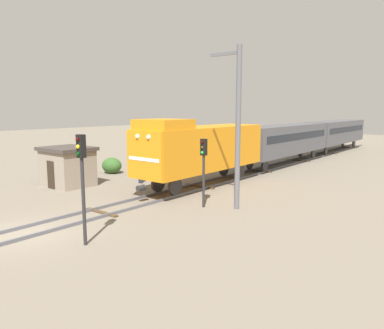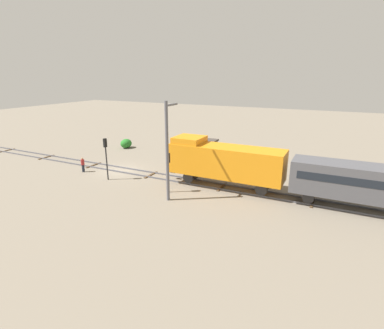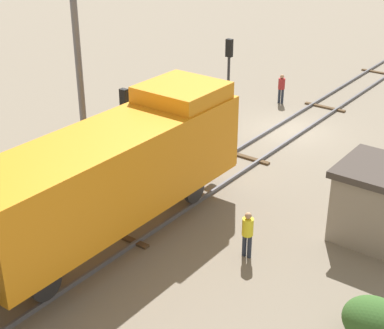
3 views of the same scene
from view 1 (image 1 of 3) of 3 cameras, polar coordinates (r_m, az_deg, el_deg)
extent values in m
plane|color=#756B5B|center=(18.11, -24.29, -9.63)|extent=(150.45, 150.45, 0.00)
cube|color=#595960|center=(18.71, -25.32, -8.86)|extent=(0.10, 100.30, 0.16)
cube|color=#595960|center=(17.47, -23.22, -9.95)|extent=(0.10, 100.30, 0.16)
cube|color=#4C3823|center=(20.20, -13.61, -7.10)|extent=(2.40, 0.24, 0.09)
cube|color=#4C3823|center=(25.95, 1.20, -3.36)|extent=(2.40, 0.24, 0.09)
cube|color=#4C3823|center=(32.85, 10.17, -0.95)|extent=(2.40, 0.24, 0.09)
cube|color=#4C3823|center=(40.30, 15.92, 0.61)|extent=(2.40, 0.24, 0.09)
cube|color=#4C3823|center=(48.05, 19.85, 1.68)|extent=(2.40, 0.24, 0.09)
cube|color=#4C3823|center=(55.98, 22.68, 2.44)|extent=(2.40, 0.24, 0.09)
cube|color=orange|center=(25.78, 1.64, 2.56)|extent=(2.90, 11.00, 2.90)
cube|color=orange|center=(22.68, -4.36, 6.14)|extent=(2.75, 2.80, 0.60)
cube|color=orange|center=(21.66, -7.30, 1.33)|extent=(2.84, 0.10, 2.84)
cube|color=white|center=(21.66, -7.37, 0.79)|extent=(2.46, 0.06, 0.20)
sphere|color=white|center=(21.84, -8.27, 4.27)|extent=(0.28, 0.28, 0.28)
sphere|color=white|center=(21.19, -6.61, 4.17)|extent=(0.28, 0.28, 0.28)
cylinder|color=#262628|center=(21.77, -7.78, -3.59)|extent=(0.36, 0.50, 0.36)
cylinder|color=#262628|center=(23.77, -5.19, -2.87)|extent=(0.18, 1.10, 1.10)
cylinder|color=#262628|center=(22.81, -2.59, -3.34)|extent=(0.18, 1.10, 1.10)
cylinder|color=#262628|center=(29.44, 4.88, -0.64)|extent=(0.18, 1.10, 1.10)
cylinder|color=#262628|center=(28.67, 7.26, -0.93)|extent=(0.18, 1.10, 1.10)
cube|color=#4C4C51|center=(37.04, 14.06, 3.78)|extent=(2.80, 14.00, 2.70)
cube|color=black|center=(37.01, 14.08, 4.32)|extent=(2.84, 12.88, 0.64)
cylinder|color=#262628|center=(32.81, 8.80, 0.12)|extent=(0.16, 0.96, 0.96)
cylinder|color=#262628|center=(32.12, 11.02, -0.12)|extent=(0.16, 0.96, 0.96)
cylinder|color=#262628|center=(42.42, 16.18, 1.80)|extent=(0.16, 0.96, 0.96)
cylinder|color=#262628|center=(41.89, 17.99, 1.63)|extent=(0.16, 0.96, 0.96)
cube|color=#4C4C51|center=(50.62, 21.10, 4.70)|extent=(2.80, 14.00, 2.70)
cube|color=black|center=(50.60, 21.12, 5.09)|extent=(2.84, 12.88, 0.64)
cylinder|color=#262628|center=(45.93, 18.03, 2.21)|extent=(0.16, 0.96, 0.96)
cylinder|color=#262628|center=(45.44, 19.72, 2.07)|extent=(0.16, 0.96, 0.96)
cylinder|color=#262628|center=(56.11, 22.01, 3.10)|extent=(0.16, 0.96, 0.96)
cylinder|color=#262628|center=(55.71, 23.42, 2.98)|extent=(0.16, 0.96, 0.96)
cylinder|color=#262628|center=(15.31, -16.27, -3.88)|extent=(0.14, 0.14, 4.43)
cube|color=black|center=(15.03, -16.55, 2.70)|extent=(0.32, 0.24, 0.90)
sphere|color=#390606|center=(14.93, -17.04, 3.68)|extent=(0.16, 0.16, 0.16)
sphere|color=yellow|center=(14.96, -16.99, 2.61)|extent=(0.16, 0.16, 0.16)
sphere|color=black|center=(14.99, -16.94, 1.55)|extent=(0.16, 0.16, 0.16)
cylinder|color=#262628|center=(20.41, 1.78, -1.37)|extent=(0.14, 0.14, 3.79)
cube|color=black|center=(20.21, 1.80, 2.67)|extent=(0.32, 0.24, 0.90)
sphere|color=#390606|center=(20.07, 1.56, 3.41)|extent=(0.16, 0.16, 0.16)
sphere|color=#3C3306|center=(20.10, 1.56, 2.61)|extent=(0.16, 0.16, 0.16)
sphere|color=green|center=(20.13, 1.56, 1.82)|extent=(0.16, 0.16, 0.16)
cylinder|color=#262B38|center=(27.53, -8.03, -1.94)|extent=(0.15, 0.15, 0.85)
cylinder|color=#262B38|center=(27.39, -7.74, -1.99)|extent=(0.15, 0.15, 0.85)
cylinder|color=yellow|center=(27.34, -7.92, -0.45)|extent=(0.38, 0.38, 0.62)
sphere|color=tan|center=(27.27, -7.94, 0.43)|extent=(0.23, 0.23, 0.23)
cylinder|color=#595960|center=(19.95, 7.03, 5.37)|extent=(0.28, 0.28, 8.65)
cube|color=#595960|center=(20.60, 5.03, 16.44)|extent=(1.80, 0.16, 0.16)
cube|color=gray|center=(27.62, -18.39, -0.53)|extent=(3.20, 2.60, 2.50)
cube|color=#3F3833|center=(27.44, -18.53, 2.29)|extent=(3.50, 2.90, 0.24)
cube|color=#2D2319|center=(26.99, -20.71, -1.50)|extent=(0.80, 0.06, 1.90)
ellipsoid|color=#335A26|center=(32.01, -12.13, -0.15)|extent=(1.81, 1.48, 1.32)
camera|label=2|loc=(31.85, 60.03, 13.84)|focal=28.00mm
camera|label=3|loc=(43.69, -1.74, 16.48)|focal=55.00mm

